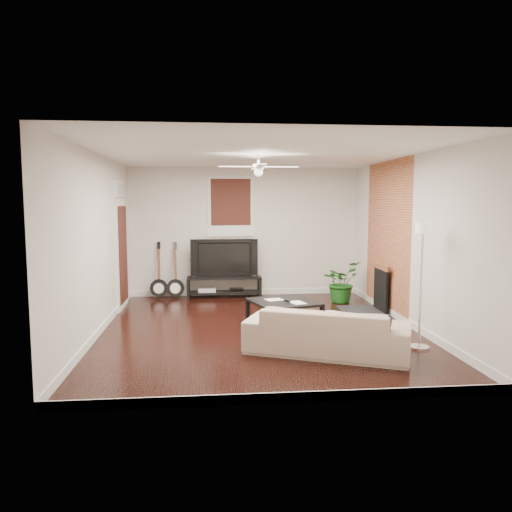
# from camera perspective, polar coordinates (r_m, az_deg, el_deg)

# --- Properties ---
(room) EXTENTS (5.01, 6.01, 2.81)m
(room) POSITION_cam_1_polar(r_m,az_deg,el_deg) (7.87, 0.28, 1.49)
(room) COLOR black
(room) RESTS_ON ground
(brick_accent) EXTENTS (0.02, 2.20, 2.80)m
(brick_accent) POSITION_cam_1_polar(r_m,az_deg,el_deg) (9.42, 14.89, 2.07)
(brick_accent) COLOR #AF5B38
(brick_accent) RESTS_ON floor
(fireplace) EXTENTS (0.80, 1.10, 0.92)m
(fireplace) POSITION_cam_1_polar(r_m,az_deg,el_deg) (9.43, 13.09, -3.63)
(fireplace) COLOR black
(fireplace) RESTS_ON floor
(window_back) EXTENTS (1.00, 0.06, 1.30)m
(window_back) POSITION_cam_1_polar(r_m,az_deg,el_deg) (10.78, -2.92, 5.70)
(window_back) COLOR #38180F
(window_back) RESTS_ON wall_back
(door_left) EXTENTS (0.08, 1.00, 2.50)m
(door_left) POSITION_cam_1_polar(r_m,az_deg,el_deg) (9.87, -15.23, 1.37)
(door_left) COLOR white
(door_left) RESTS_ON wall_left
(tv_stand) EXTENTS (1.60, 0.43, 0.45)m
(tv_stand) POSITION_cam_1_polar(r_m,az_deg,el_deg) (10.74, -3.68, -3.56)
(tv_stand) COLOR black
(tv_stand) RESTS_ON floor
(tv) EXTENTS (1.43, 0.19, 0.82)m
(tv) POSITION_cam_1_polar(r_m,az_deg,el_deg) (10.67, -3.71, -0.18)
(tv) COLOR black
(tv) RESTS_ON tv_stand
(coffee_table) EXTENTS (1.24, 1.24, 0.42)m
(coffee_table) POSITION_cam_1_polar(r_m,az_deg,el_deg) (8.30, 3.21, -6.60)
(coffee_table) COLOR black
(coffee_table) RESTS_ON floor
(sofa) EXTENTS (2.34, 1.65, 0.64)m
(sofa) POSITION_cam_1_polar(r_m,az_deg,el_deg) (6.84, 8.19, -8.50)
(sofa) COLOR tan
(sofa) RESTS_ON floor
(floor_lamp) EXTENTS (0.39, 0.39, 1.78)m
(floor_lamp) POSITION_cam_1_polar(r_m,az_deg,el_deg) (7.25, 18.51, -3.29)
(floor_lamp) COLOR silver
(floor_lamp) RESTS_ON floor
(potted_plant) EXTENTS (1.01, 1.00, 0.85)m
(potted_plant) POSITION_cam_1_polar(r_m,az_deg,el_deg) (10.29, 9.78, -2.95)
(potted_plant) COLOR #1B5E1B
(potted_plant) RESTS_ON floor
(guitar_left) EXTENTS (0.40, 0.29, 1.23)m
(guitar_left) POSITION_cam_1_polar(r_m,az_deg,el_deg) (10.70, -11.19, -1.59)
(guitar_left) COLOR black
(guitar_left) RESTS_ON floor
(guitar_right) EXTENTS (0.42, 0.33, 1.23)m
(guitar_right) POSITION_cam_1_polar(r_m,az_deg,el_deg) (10.64, -9.33, -1.60)
(guitar_right) COLOR black
(guitar_right) RESTS_ON floor
(ceiling_fan) EXTENTS (1.24, 1.24, 0.32)m
(ceiling_fan) POSITION_cam_1_polar(r_m,az_deg,el_deg) (7.86, 0.29, 10.24)
(ceiling_fan) COLOR white
(ceiling_fan) RESTS_ON ceiling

